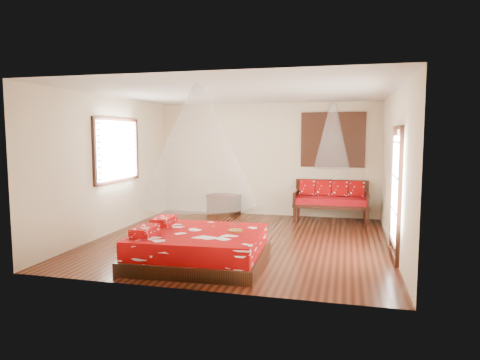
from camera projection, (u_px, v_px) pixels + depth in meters
name	position (u px, v px, depth m)	size (l,w,h in m)	color
room	(241.00, 168.00, 8.09)	(5.54, 5.54, 2.84)	black
bed	(198.00, 247.00, 6.74)	(2.10, 1.92, 0.63)	black
daybed	(331.00, 199.00, 10.09)	(1.72, 0.77, 0.94)	black
storage_chest	(224.00, 205.00, 10.83)	(0.88, 0.75, 0.52)	black
shutter_panel	(333.00, 140.00, 10.27)	(1.52, 0.06, 1.32)	black
window_left	(118.00, 150.00, 8.90)	(0.10, 1.74, 1.34)	black
glazed_door	(396.00, 194.00, 6.89)	(0.08, 1.02, 2.16)	black
wine_tray	(235.00, 229.00, 6.72)	(0.22, 0.22, 0.19)	brown
mosquito_net_main	(198.00, 146.00, 6.57)	(1.83, 1.83, 1.80)	white
mosquito_net_daybed	(332.00, 136.00, 9.81)	(0.82, 0.82, 1.50)	white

